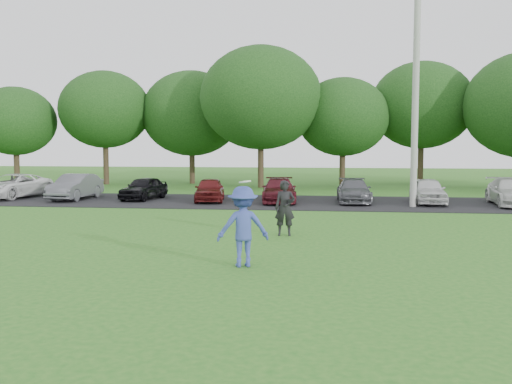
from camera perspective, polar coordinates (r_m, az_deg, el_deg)
ground at (r=13.65m, az=-1.86°, el=-6.71°), size 100.00×100.00×0.00m
parking_lot at (r=26.43m, az=2.59°, el=-1.00°), size 32.00×6.50×0.03m
utility_pole at (r=25.23m, az=15.65°, el=8.98°), size 0.28×0.28×9.22m
frisbee_player at (r=12.72m, az=-1.31°, el=-3.46°), size 1.30×0.95×1.96m
camera_bystander at (r=16.94m, az=2.91°, el=-1.61°), size 0.63×0.45×1.65m
parked_cars at (r=26.39m, az=1.82°, el=0.27°), size 28.79×4.70×1.22m
tree_row at (r=36.03m, az=6.32°, el=8.35°), size 42.39×9.85×8.64m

